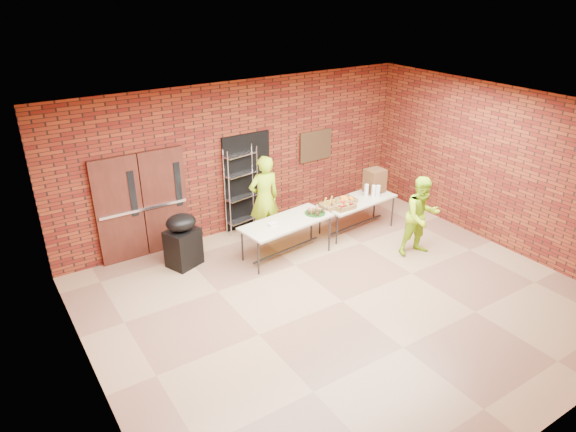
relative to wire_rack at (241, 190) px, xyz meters
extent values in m
cube|color=#845D47|center=(0.12, -3.32, -0.96)|extent=(8.00, 7.00, 0.04)
cube|color=silver|center=(0.12, -3.32, 2.28)|extent=(8.00, 7.00, 0.04)
cube|color=maroon|center=(0.12, 0.20, 0.66)|extent=(8.00, 0.04, 3.20)
cube|color=maroon|center=(0.12, -6.84, 0.66)|extent=(8.00, 0.04, 3.20)
cube|color=maroon|center=(-3.90, -3.32, 0.66)|extent=(0.04, 7.00, 3.20)
cube|color=maroon|center=(4.14, -3.32, 0.66)|extent=(0.04, 7.00, 3.20)
cube|color=#4D1F16|center=(-2.53, 0.12, 0.11)|extent=(0.88, 0.08, 2.10)
cube|color=#4D1F16|center=(-1.63, 0.12, 0.11)|extent=(0.88, 0.08, 2.10)
cube|color=black|center=(-2.25, 0.07, 0.41)|extent=(0.12, 0.02, 0.90)
cube|color=black|center=(-1.35, 0.07, 0.41)|extent=(0.12, 0.02, 0.90)
cube|color=silver|center=(-2.08, 0.06, 0.06)|extent=(1.70, 0.04, 0.05)
cube|color=black|center=(0.22, 0.14, 0.11)|extent=(1.10, 0.06, 2.10)
cube|color=#422E1A|center=(2.02, 0.13, 0.61)|extent=(0.85, 0.04, 0.70)
cube|color=tan|center=(0.19, -1.46, -0.21)|extent=(1.93, 0.99, 0.04)
cube|color=#29292D|center=(0.19, -1.46, -0.82)|extent=(1.63, 0.24, 0.03)
cylinder|color=#29292D|center=(-0.63, -1.15, -0.59)|extent=(0.04, 0.04, 0.72)
cylinder|color=#29292D|center=(1.01, -1.15, -0.59)|extent=(0.04, 0.04, 0.72)
cylinder|color=#29292D|center=(-0.63, -1.77, -0.59)|extent=(0.04, 0.04, 0.72)
cylinder|color=#29292D|center=(1.01, -1.77, -0.59)|extent=(0.04, 0.04, 0.72)
cube|color=tan|center=(2.09, -1.33, -0.25)|extent=(1.80, 0.89, 0.04)
cube|color=#29292D|center=(2.09, -1.33, -0.83)|extent=(1.55, 0.19, 0.03)
cylinder|color=#29292D|center=(1.31, -1.04, -0.61)|extent=(0.03, 0.03, 0.68)
cylinder|color=#29292D|center=(2.86, -1.04, -0.61)|extent=(0.03, 0.03, 0.68)
cylinder|color=#29292D|center=(1.31, -1.62, -0.61)|extent=(0.03, 0.03, 0.68)
cylinder|color=#29292D|center=(2.86, -1.62, -0.61)|extent=(0.03, 0.03, 0.68)
cube|color=olive|center=(1.34, -1.36, -0.20)|extent=(0.41, 0.32, 0.06)
cube|color=olive|center=(1.77, -1.32, -0.20)|extent=(0.40, 0.31, 0.06)
cube|color=olive|center=(1.55, -1.53, -0.20)|extent=(0.41, 0.32, 0.06)
cylinder|color=#144612|center=(0.86, -1.47, -0.18)|extent=(0.42, 0.42, 0.02)
cube|color=white|center=(-0.13, -1.48, -0.16)|extent=(0.17, 0.11, 0.06)
cube|color=#50361B|center=(2.69, -1.18, 0.03)|extent=(0.40, 0.35, 0.52)
cylinder|color=white|center=(2.47, -1.40, -0.09)|extent=(0.09, 0.09, 0.27)
cylinder|color=white|center=(2.54, -1.46, -0.09)|extent=(0.09, 0.09, 0.27)
cylinder|color=white|center=(2.38, -1.27, -0.09)|extent=(0.09, 0.09, 0.27)
cube|color=black|center=(-1.65, -0.68, -0.57)|extent=(0.71, 0.65, 0.74)
ellipsoid|color=black|center=(-1.65, -0.68, -0.04)|extent=(0.71, 0.66, 0.32)
imported|color=#9ED517|center=(0.22, -0.58, -0.03)|extent=(0.70, 0.49, 1.83)
imported|color=#9ED517|center=(2.45, -2.80, -0.14)|extent=(0.89, 0.76, 1.61)
camera|label=1|loc=(-4.68, -8.94, 4.09)|focal=32.00mm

